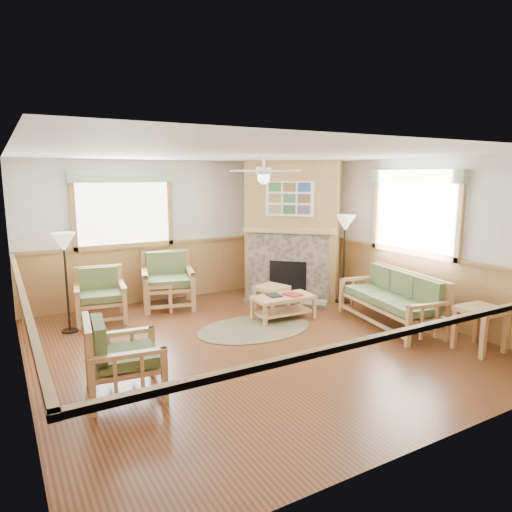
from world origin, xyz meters
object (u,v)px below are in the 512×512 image
armchair_back_right (168,281)px  end_table_sofa (480,329)px  armchair_back_left (100,295)px  armchair_left (124,356)px  floor_lamp_right (344,259)px  footstool (272,298)px  coffee_table (283,308)px  sofa (390,299)px  floor_lamp_left (67,283)px  end_table_chairs (159,297)px

armchair_back_right → end_table_sofa: armchair_back_right is taller
armchair_back_left → armchair_left: 2.88m
armchair_back_left → floor_lamp_right: bearing=-6.5°
footstool → armchair_back_right: bearing=146.0°
coffee_table → end_table_sofa: bearing=-56.1°
armchair_back_right → armchair_left: bearing=-102.5°
sofa → end_table_sofa: 1.46m
sofa → end_table_sofa: (0.25, -1.43, -0.12)m
coffee_table → floor_lamp_left: floor_lamp_left is taller
coffee_table → end_table_sofa: (1.59, -2.55, 0.11)m
armchair_back_right → footstool: (1.59, -1.07, -0.29)m
armchair_back_left → armchair_left: (-0.31, -2.86, 0.01)m
end_table_chairs → footstool: 2.03m
armchair_back_right → coffee_table: (1.45, -1.67, -0.30)m
footstool → end_table_chairs: bearing=152.6°
armchair_back_left → footstool: (2.84, -0.87, -0.22)m
floor_lamp_left → floor_lamp_right: bearing=-9.5°
sofa → end_table_chairs: (-3.01, 2.65, -0.19)m
armchair_back_left → end_table_chairs: size_ratio=1.75×
end_table_chairs → floor_lamp_left: size_ratio=0.32×
armchair_back_left → armchair_back_right: armchair_back_right is taller
footstool → end_table_sofa: bearing=-65.3°
sofa → armchair_left: bearing=-76.4°
armchair_back_right → end_table_chairs: (-0.22, -0.14, -0.25)m
end_table_chairs → floor_lamp_right: size_ratio=0.30×
coffee_table → end_table_chairs: end_table_chairs is taller
armchair_back_left → footstool: bearing=-8.6°
armchair_back_left → coffee_table: (2.70, -1.47, -0.23)m
end_table_sofa → armchair_back_right: bearing=125.8°
armchair_back_left → coffee_table: armchair_back_left is taller
armchair_back_right → footstool: 1.94m
armchair_left → end_table_sofa: bearing=-97.1°
armchair_back_left → end_table_sofa: size_ratio=1.41×
coffee_table → floor_lamp_left: size_ratio=0.65×
sofa → armchair_left: armchair_left is taller
armchair_left → end_table_sofa: armchair_left is taller
end_table_chairs → sofa: bearing=-41.4°
armchair_back_left → end_table_chairs: (1.03, 0.07, -0.19)m
coffee_table → end_table_chairs: 2.27m
floor_lamp_left → armchair_back_right: bearing=16.7°
armchair_back_left → floor_lamp_right: size_ratio=0.52×
armchair_back_right → floor_lamp_right: (3.04, -1.35, 0.34)m
end_table_chairs → footstool: end_table_chairs is taller
armchair_back_left → floor_lamp_left: bearing=-140.3°
coffee_table → end_table_sofa: 3.00m
sofa → end_table_sofa: bearing=19.8°
end_table_sofa → armchair_back_left: bearing=136.9°
sofa → floor_lamp_left: size_ratio=1.21×
armchair_back_right → floor_lamp_left: (-1.80, -0.54, 0.28)m
armchair_back_right → end_table_sofa: size_ratio=1.62×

